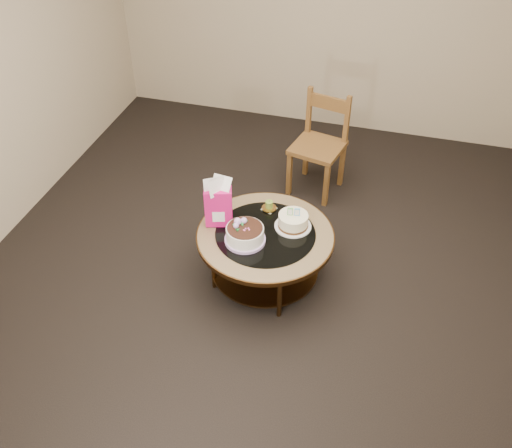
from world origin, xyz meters
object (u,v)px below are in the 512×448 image
(decorated_cake, at_px, (245,235))
(gift_bag, at_px, (218,202))
(cream_cake, at_px, (293,221))
(coffee_table, at_px, (265,241))
(dining_chair, at_px, (319,144))

(decorated_cake, height_order, gift_bag, gift_bag)
(cream_cake, height_order, gift_bag, gift_bag)
(decorated_cake, height_order, cream_cake, same)
(decorated_cake, relative_size, gift_bag, 0.75)
(coffee_table, relative_size, cream_cake, 3.73)
(coffee_table, height_order, gift_bag, gift_bag)
(coffee_table, relative_size, dining_chair, 1.11)
(cream_cake, bearing_deg, decorated_cake, -150.19)
(coffee_table, height_order, cream_cake, cream_cake)
(decorated_cake, distance_m, dining_chair, 1.44)
(decorated_cake, relative_size, dining_chair, 0.32)
(cream_cake, relative_size, dining_chair, 0.30)
(coffee_table, bearing_deg, cream_cake, 35.09)
(gift_bag, xyz_separation_m, dining_chair, (0.52, 1.27, -0.19))
(coffee_table, bearing_deg, gift_bag, 176.50)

